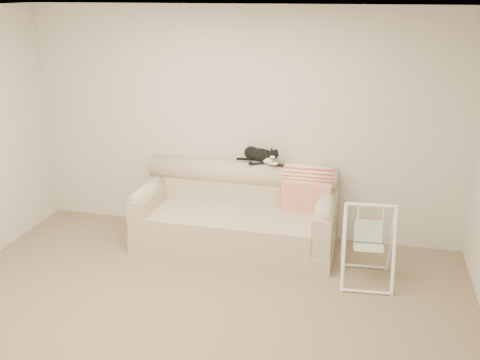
% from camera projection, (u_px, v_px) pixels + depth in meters
% --- Properties ---
extents(ground_plane, '(5.00, 5.00, 0.00)m').
position_uv_depth(ground_plane, '(190.00, 323.00, 4.65)').
color(ground_plane, '#755F4E').
rests_on(ground_plane, ground).
extents(room_shell, '(5.04, 4.04, 2.60)m').
position_uv_depth(room_shell, '(184.00, 156.00, 4.14)').
color(room_shell, beige).
rests_on(room_shell, ground).
extents(sofa, '(2.20, 0.93, 0.90)m').
position_uv_depth(sofa, '(237.00, 215.00, 6.01)').
color(sofa, tan).
rests_on(sofa, ground).
extents(remote_a, '(0.18, 0.13, 0.03)m').
position_uv_depth(remote_a, '(257.00, 163.00, 5.98)').
color(remote_a, black).
rests_on(remote_a, sofa).
extents(remote_b, '(0.18, 0.10, 0.02)m').
position_uv_depth(remote_b, '(278.00, 164.00, 5.94)').
color(remote_b, black).
rests_on(remote_b, sofa).
extents(tuxedo_cat, '(0.50, 0.27, 0.20)m').
position_uv_depth(tuxedo_cat, '(260.00, 155.00, 5.98)').
color(tuxedo_cat, black).
rests_on(tuxedo_cat, sofa).
extents(throw_blanket, '(0.54, 0.38, 0.58)m').
position_uv_depth(throw_blanket, '(308.00, 182.00, 5.92)').
color(throw_blanket, '#D2412E').
rests_on(throw_blanket, sofa).
extents(baby_swing, '(0.55, 0.58, 0.83)m').
position_uv_depth(baby_swing, '(368.00, 242.00, 5.21)').
color(baby_swing, white).
rests_on(baby_swing, ground).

